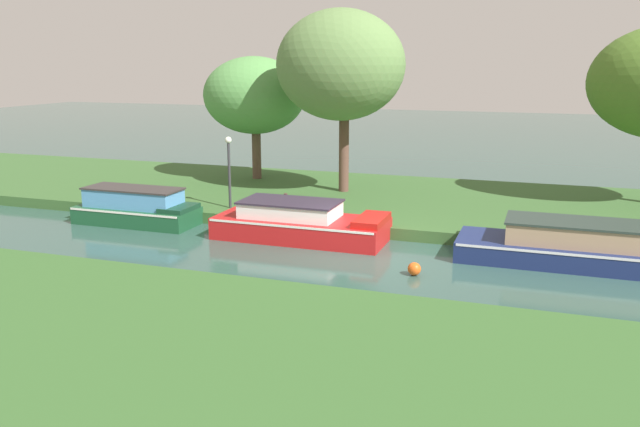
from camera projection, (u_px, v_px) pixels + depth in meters
ground_plane at (363, 256)px, 19.72m from camera, size 120.00×120.00×0.00m
riverbank_far at (410, 203)px, 26.11m from camera, size 72.00×10.00×0.40m
riverbank_near at (223, 386)px, 11.39m from camera, size 72.00×10.00×0.40m
navy_barge at (574, 246)px, 18.81m from camera, size 6.35×2.18×1.26m
forest_narrowboat at (137, 208)px, 23.47m from camera, size 4.41×1.72×1.31m
red_cruiser at (300, 223)px, 21.48m from camera, size 5.59×2.21×1.25m
willow_tree_left at (254, 96)px, 29.46m from camera, size 4.63×4.11×5.50m
willow_tree_centre at (340, 66)px, 25.75m from camera, size 5.13×4.36×7.29m
lamp_post at (229, 163)px, 23.94m from camera, size 0.24×0.24×2.63m
mooring_post_near at (286, 205)px, 22.76m from camera, size 0.13×0.13×0.84m
channel_buoy at (414, 269)px, 17.87m from camera, size 0.36×0.36×0.36m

